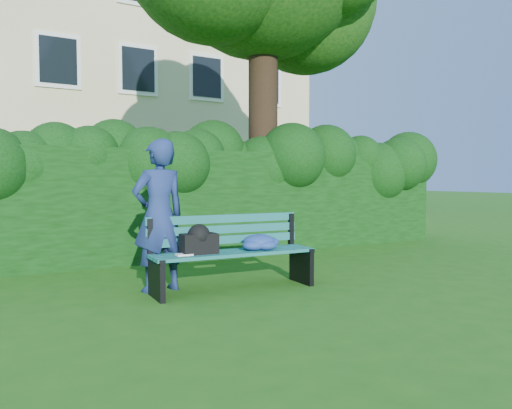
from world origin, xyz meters
TOP-DOWN VIEW (x-y plane):
  - ground at (0.00, 0.00)m, footprint 80.00×80.00m
  - apartment_building at (-0.00, 13.99)m, footprint 16.00×8.08m
  - hedge at (0.00, 2.20)m, footprint 10.00×1.00m
  - park_bench at (-0.97, -0.51)m, footprint 2.02×0.69m
  - man_reading at (-1.77, -0.14)m, footprint 0.70×0.50m

SIDE VIEW (x-z plane):
  - ground at x=0.00m, z-range 0.00..0.00m
  - park_bench at x=-0.97m, z-range 0.05..0.94m
  - hedge at x=0.00m, z-range 0.00..1.80m
  - man_reading at x=-1.77m, z-range 0.00..1.80m
  - apartment_building at x=0.00m, z-range 0.00..12.00m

